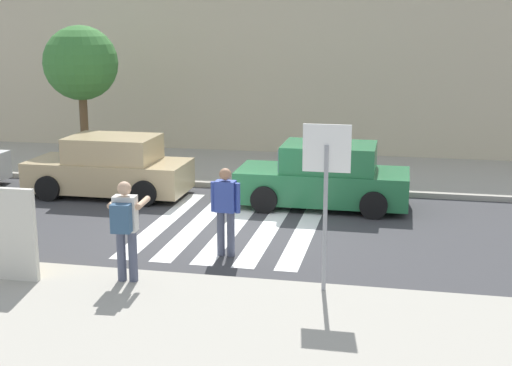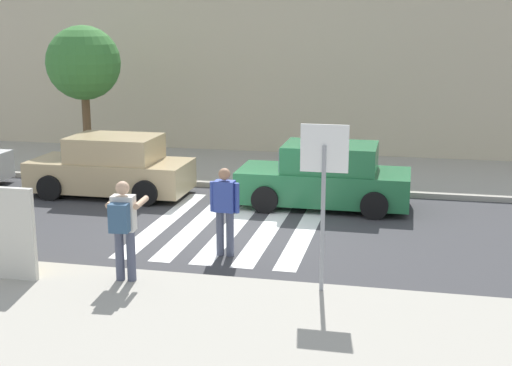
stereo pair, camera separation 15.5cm
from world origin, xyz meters
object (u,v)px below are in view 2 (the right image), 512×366
object	(u,v)px
stop_sign	(324,171)
photographer_with_backpack	(123,222)
pedestrian_crossing	(225,207)
street_tree_west	(84,64)
parked_car_green	(325,177)
parked_car_tan	(112,167)
advertising_board	(5,233)

from	to	relation	value
stop_sign	photographer_with_backpack	world-z (taller)	stop_sign
pedestrian_crossing	street_tree_west	bearing A→B (deg)	132.04
parked_car_green	pedestrian_crossing	bearing A→B (deg)	-109.62
parked_car_tan	advertising_board	distance (m)	6.43
pedestrian_crossing	street_tree_west	distance (m)	9.14
parked_car_green	street_tree_west	size ratio (longest dim) A/B	0.99
photographer_with_backpack	street_tree_west	world-z (taller)	street_tree_west
advertising_board	photographer_with_backpack	bearing A→B (deg)	8.49
photographer_with_backpack	pedestrian_crossing	bearing A→B (deg)	59.29
street_tree_west	parked_car_tan	bearing A→B (deg)	-53.83
stop_sign	parked_car_tan	bearing A→B (deg)	136.87
photographer_with_backpack	advertising_board	world-z (taller)	photographer_with_backpack
photographer_with_backpack	parked_car_green	xyz separation A→B (m)	(2.65, 6.07, -0.44)
stop_sign	photographer_with_backpack	bearing A→B (deg)	-174.86
photographer_with_backpack	street_tree_west	xyz separation A→B (m)	(-4.73, 8.62, 2.02)
photographer_with_backpack	pedestrian_crossing	xyz separation A→B (m)	(1.21, 2.03, -0.19)
pedestrian_crossing	street_tree_west	size ratio (longest dim) A/B	0.42
parked_car_green	street_tree_west	xyz separation A→B (m)	(-7.38, 2.54, 2.46)
photographer_with_backpack	pedestrian_crossing	size ratio (longest dim) A/B	1.00
stop_sign	parked_car_tan	distance (m)	8.56
pedestrian_crossing	parked_car_tan	xyz separation A→B (m)	(-4.08, 4.04, -0.25)
stop_sign	pedestrian_crossing	xyz separation A→B (m)	(-2.09, 1.73, -1.16)
pedestrian_crossing	street_tree_west	xyz separation A→B (m)	(-5.94, 6.59, 2.21)
photographer_with_backpack	advertising_board	xyz separation A→B (m)	(-2.02, -0.30, -0.23)
parked_car_tan	parked_car_green	world-z (taller)	same
advertising_board	parked_car_tan	bearing A→B (deg)	97.64
parked_car_tan	street_tree_west	distance (m)	4.00
parked_car_green	parked_car_tan	bearing A→B (deg)	180.00
advertising_board	parked_car_green	bearing A→B (deg)	53.80
stop_sign	pedestrian_crossing	size ratio (longest dim) A/B	1.58
stop_sign	parked_car_green	bearing A→B (deg)	96.39
parked_car_tan	parked_car_green	distance (m)	5.52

